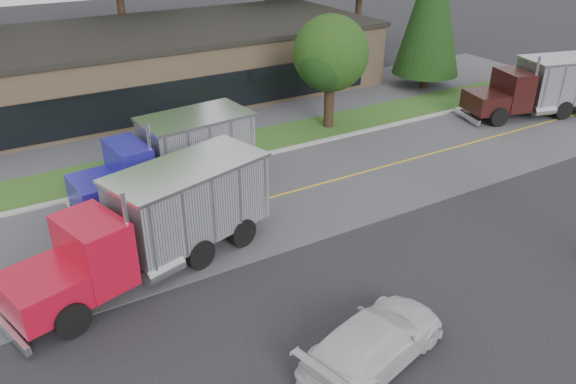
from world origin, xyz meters
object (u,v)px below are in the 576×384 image
at_px(dump_truck_red, 160,219).
at_px(dump_truck_blue, 175,155).
at_px(dump_truck_maroon, 545,85).
at_px(rally_car, 374,340).

distance_m(dump_truck_red, dump_truck_blue, 5.49).
distance_m(dump_truck_blue, dump_truck_maroon, 22.68).
bearing_deg(rally_car, dump_truck_blue, -9.85).
distance_m(dump_truck_blue, rally_car, 12.59).
bearing_deg(dump_truck_maroon, rally_car, 42.52).
relative_size(dump_truck_red, dump_truck_blue, 1.22).
bearing_deg(dump_truck_blue, dump_truck_maroon, 171.02).
xyz_separation_m(dump_truck_red, dump_truck_maroon, (25.02, 3.64, -0.00)).
bearing_deg(rally_car, dump_truck_red, 9.72).
bearing_deg(dump_truck_red, dump_truck_maroon, 172.26).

